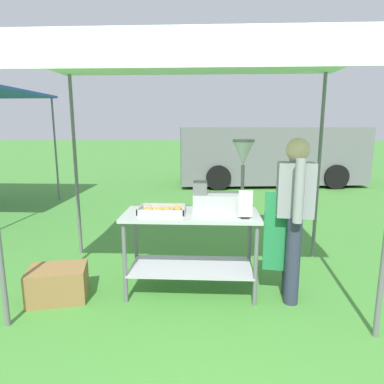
% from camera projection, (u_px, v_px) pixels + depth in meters
% --- Properties ---
extents(ground_plane, '(70.00, 70.00, 0.00)m').
position_uv_depth(ground_plane, '(209.00, 197.00, 8.25)').
color(ground_plane, '#478E38').
extents(stall_canopy, '(3.34, 1.92, 2.40)m').
position_uv_depth(stall_canopy, '(191.00, 63.00, 3.21)').
color(stall_canopy, slate).
rests_on(stall_canopy, ground).
extents(donut_cart, '(1.36, 0.62, 0.85)m').
position_uv_depth(donut_cart, '(191.00, 234.00, 3.44)').
color(donut_cart, '#B7B7BC').
rests_on(donut_cart, ground).
extents(donut_tray, '(0.46, 0.30, 0.07)m').
position_uv_depth(donut_tray, '(163.00, 211.00, 3.36)').
color(donut_tray, '#B7B7BC').
rests_on(donut_tray, donut_cart).
extents(donut_fryer, '(0.61, 0.28, 0.73)m').
position_uv_depth(donut_fryer, '(225.00, 188.00, 3.42)').
color(donut_fryer, '#B7B7BC').
rests_on(donut_fryer, donut_cart).
extents(menu_sign, '(0.13, 0.05, 0.27)m').
position_uv_depth(menu_sign, '(245.00, 206.00, 3.16)').
color(menu_sign, black).
rests_on(menu_sign, donut_cart).
extents(vendor, '(0.46, 0.54, 1.61)m').
position_uv_depth(vendor, '(293.00, 212.00, 3.24)').
color(vendor, '#2D3347').
rests_on(vendor, ground).
extents(supply_crate, '(0.63, 0.51, 0.33)m').
position_uv_depth(supply_crate, '(58.00, 283.00, 3.36)').
color(supply_crate, olive).
rests_on(supply_crate, ground).
extents(van_grey, '(5.46, 2.48, 1.69)m').
position_uv_depth(van_grey, '(269.00, 155.00, 10.06)').
color(van_grey, slate).
rests_on(van_grey, ground).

